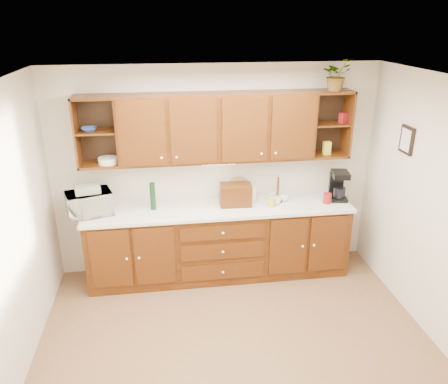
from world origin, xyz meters
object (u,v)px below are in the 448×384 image
object	(u,v)px
microwave	(89,203)
potted_plant	(336,75)
bread_box	(236,195)
coffee_maker	(338,186)

from	to	relation	value
microwave	potted_plant	world-z (taller)	potted_plant
microwave	bread_box	distance (m)	1.73
potted_plant	coffee_maker	bearing A→B (deg)	-10.74
microwave	coffee_maker	xyz separation A→B (m)	(3.04, 0.04, 0.04)
microwave	potted_plant	size ratio (longest dim) A/B	1.37
microwave	coffee_maker	bearing A→B (deg)	-16.82
coffee_maker	potted_plant	xyz separation A→B (m)	(-0.15, 0.03, 1.36)
coffee_maker	potted_plant	world-z (taller)	potted_plant
microwave	bread_box	world-z (taller)	microwave
bread_box	potted_plant	size ratio (longest dim) A/B	1.03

